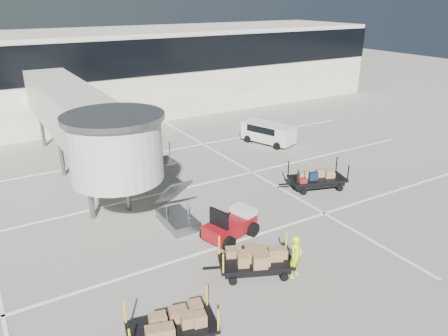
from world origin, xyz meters
The scene contains 10 objects.
ground centered at (0.00, 0.00, 0.00)m, with size 140.00×140.00×0.00m, color #A5A094.
lane_markings centered at (-0.67, 9.33, 0.01)m, with size 40.00×30.00×0.02m.
terminal centered at (-0.35, 29.94, 4.11)m, with size 64.00×12.11×15.20m.
jet_bridge centered at (-3.97, 12.26, 4.28)m, with size 5.70×20.40×6.03m.
baggage_tug centered at (0.30, 2.50, 0.65)m, with size 3.00×2.39×1.80m.
suitcase_cart centered at (7.95, 4.85, 0.58)m, with size 4.24×2.64×1.63m.
box_cart_near centered at (-0.43, -0.55, 0.63)m, with size 3.84×2.66×1.50m.
box_cart_far centered at (-4.99, -2.43, 0.59)m, with size 3.83×2.14×1.47m.
ground_worker centered at (0.93, -1.61, 0.96)m, with size 0.70×0.46×1.92m, color #C4FF1A.
minivan centered at (10.57, 13.60, 0.97)m, with size 3.05×4.57×1.61m.
Camera 1 is at (-9.65, -13.44, 11.10)m, focal length 35.00 mm.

